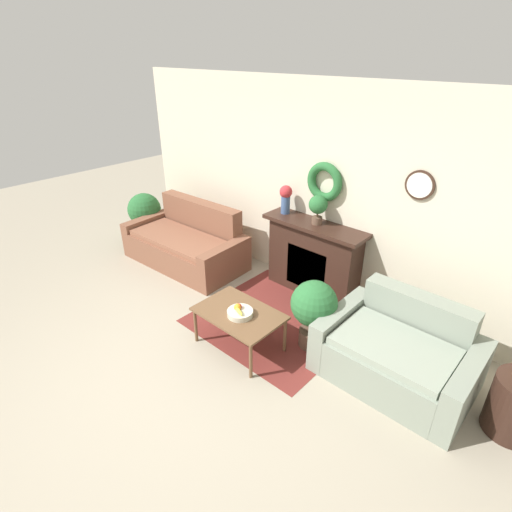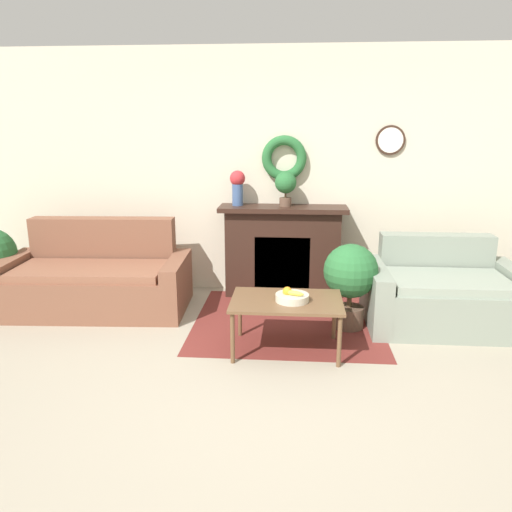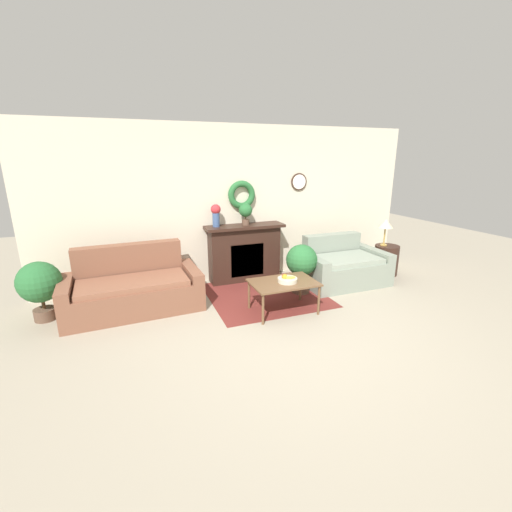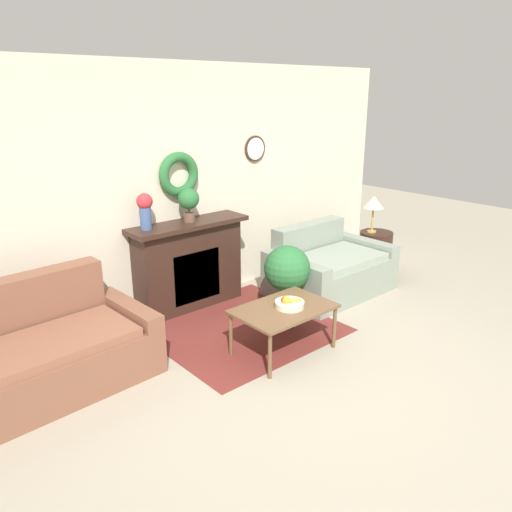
{
  "view_description": "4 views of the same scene",
  "coord_description": "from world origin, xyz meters",
  "px_view_note": "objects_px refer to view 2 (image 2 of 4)",
  "views": [
    {
      "loc": [
        2.63,
        -1.58,
        2.99
      ],
      "look_at": [
        -0.26,
        1.59,
        0.74
      ],
      "focal_mm": 28.0,
      "sensor_mm": 36.0,
      "label": 1
    },
    {
      "loc": [
        0.17,
        -3.04,
        1.85
      ],
      "look_at": [
        -0.18,
        1.42,
        0.69
      ],
      "focal_mm": 35.0,
      "sensor_mm": 36.0,
      "label": 2
    },
    {
      "loc": [
        -1.87,
        -3.21,
        2.15
      ],
      "look_at": [
        -0.16,
        1.27,
        0.76
      ],
      "focal_mm": 24.0,
      "sensor_mm": 36.0,
      "label": 3
    },
    {
      "loc": [
        -2.89,
        -2.17,
        2.39
      ],
      "look_at": [
        0.12,
        1.3,
        0.87
      ],
      "focal_mm": 35.0,
      "sensor_mm": 36.0,
      "label": 4
    }
  ],
  "objects_px": {
    "couch_left": "(96,280)",
    "vase_on_mantel_left": "(238,185)",
    "fireplace": "(283,251)",
    "loveseat_right": "(442,294)",
    "potted_plant_floor_by_loveseat": "(351,276)",
    "potted_plant_on_mantel": "(286,185)",
    "coffee_table": "(287,305)",
    "fruit_bowl": "(292,296)"
  },
  "relations": [
    {
      "from": "couch_left",
      "to": "potted_plant_on_mantel",
      "type": "xyz_separation_m",
      "value": [
        1.95,
        0.57,
        0.94
      ]
    },
    {
      "from": "loveseat_right",
      "to": "fruit_bowl",
      "type": "height_order",
      "value": "loveseat_right"
    },
    {
      "from": "fruit_bowl",
      "to": "vase_on_mantel_left",
      "type": "relative_size",
      "value": 0.73
    },
    {
      "from": "couch_left",
      "to": "vase_on_mantel_left",
      "type": "bearing_deg",
      "value": 19.64
    },
    {
      "from": "fruit_bowl",
      "to": "potted_plant_on_mantel",
      "type": "relative_size",
      "value": 0.74
    },
    {
      "from": "couch_left",
      "to": "potted_plant_floor_by_loveseat",
      "type": "height_order",
      "value": "couch_left"
    },
    {
      "from": "fireplace",
      "to": "vase_on_mantel_left",
      "type": "height_order",
      "value": "vase_on_mantel_left"
    },
    {
      "from": "loveseat_right",
      "to": "vase_on_mantel_left",
      "type": "relative_size",
      "value": 3.81
    },
    {
      "from": "fireplace",
      "to": "couch_left",
      "type": "relative_size",
      "value": 0.72
    },
    {
      "from": "loveseat_right",
      "to": "potted_plant_floor_by_loveseat",
      "type": "distance_m",
      "value": 0.95
    },
    {
      "from": "fireplace",
      "to": "loveseat_right",
      "type": "xyz_separation_m",
      "value": [
        1.56,
        -0.74,
        -0.22
      ]
    },
    {
      "from": "couch_left",
      "to": "coffee_table",
      "type": "height_order",
      "value": "couch_left"
    },
    {
      "from": "coffee_table",
      "to": "fruit_bowl",
      "type": "distance_m",
      "value": 0.1
    },
    {
      "from": "coffee_table",
      "to": "potted_plant_on_mantel",
      "type": "bearing_deg",
      "value": 92.0
    },
    {
      "from": "loveseat_right",
      "to": "coffee_table",
      "type": "bearing_deg",
      "value": -153.84
    },
    {
      "from": "fruit_bowl",
      "to": "potted_plant_floor_by_loveseat",
      "type": "height_order",
      "value": "potted_plant_floor_by_loveseat"
    },
    {
      "from": "fireplace",
      "to": "vase_on_mantel_left",
      "type": "distance_m",
      "value": 0.88
    },
    {
      "from": "coffee_table",
      "to": "vase_on_mantel_left",
      "type": "bearing_deg",
      "value": 111.2
    },
    {
      "from": "couch_left",
      "to": "potted_plant_on_mantel",
      "type": "height_order",
      "value": "potted_plant_on_mantel"
    },
    {
      "from": "potted_plant_floor_by_loveseat",
      "to": "fireplace",
      "type": "bearing_deg",
      "value": 125.4
    },
    {
      "from": "fireplace",
      "to": "couch_left",
      "type": "distance_m",
      "value": 2.03
    },
    {
      "from": "fireplace",
      "to": "potted_plant_on_mantel",
      "type": "bearing_deg",
      "value": -31.77
    },
    {
      "from": "fireplace",
      "to": "loveseat_right",
      "type": "relative_size",
      "value": 0.96
    },
    {
      "from": "fruit_bowl",
      "to": "loveseat_right",
      "type": "bearing_deg",
      "value": 27.92
    },
    {
      "from": "potted_plant_on_mantel",
      "to": "couch_left",
      "type": "bearing_deg",
      "value": -163.64
    },
    {
      "from": "fireplace",
      "to": "fruit_bowl",
      "type": "bearing_deg",
      "value": -85.66
    },
    {
      "from": "fruit_bowl",
      "to": "potted_plant_floor_by_loveseat",
      "type": "bearing_deg",
      "value": 47.06
    },
    {
      "from": "coffee_table",
      "to": "fruit_bowl",
      "type": "relative_size",
      "value": 3.34
    },
    {
      "from": "loveseat_right",
      "to": "vase_on_mantel_left",
      "type": "height_order",
      "value": "vase_on_mantel_left"
    },
    {
      "from": "fruit_bowl",
      "to": "potted_plant_on_mantel",
      "type": "height_order",
      "value": "potted_plant_on_mantel"
    },
    {
      "from": "coffee_table",
      "to": "potted_plant_floor_by_loveseat",
      "type": "xyz_separation_m",
      "value": [
        0.58,
        0.55,
        0.09
      ]
    },
    {
      "from": "vase_on_mantel_left",
      "to": "potted_plant_on_mantel",
      "type": "distance_m",
      "value": 0.52
    },
    {
      "from": "potted_plant_on_mantel",
      "to": "potted_plant_floor_by_loveseat",
      "type": "bearing_deg",
      "value": -55.14
    },
    {
      "from": "coffee_table",
      "to": "potted_plant_on_mantel",
      "type": "xyz_separation_m",
      "value": [
        -0.05,
        1.46,
        0.84
      ]
    },
    {
      "from": "couch_left",
      "to": "potted_plant_on_mantel",
      "type": "distance_m",
      "value": 2.24
    },
    {
      "from": "couch_left",
      "to": "loveseat_right",
      "type": "relative_size",
      "value": 1.33
    },
    {
      "from": "couch_left",
      "to": "fruit_bowl",
      "type": "xyz_separation_m",
      "value": [
        2.04,
        -0.92,
        0.19
      ]
    },
    {
      "from": "fireplace",
      "to": "loveseat_right",
      "type": "height_order",
      "value": "fireplace"
    },
    {
      "from": "fireplace",
      "to": "coffee_table",
      "type": "bearing_deg",
      "value": -87.12
    },
    {
      "from": "coffee_table",
      "to": "potted_plant_floor_by_loveseat",
      "type": "bearing_deg",
      "value": 43.52
    },
    {
      "from": "loveseat_right",
      "to": "coffee_table",
      "type": "relative_size",
      "value": 1.57
    },
    {
      "from": "coffee_table",
      "to": "potted_plant_on_mantel",
      "type": "distance_m",
      "value": 1.69
    }
  ]
}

